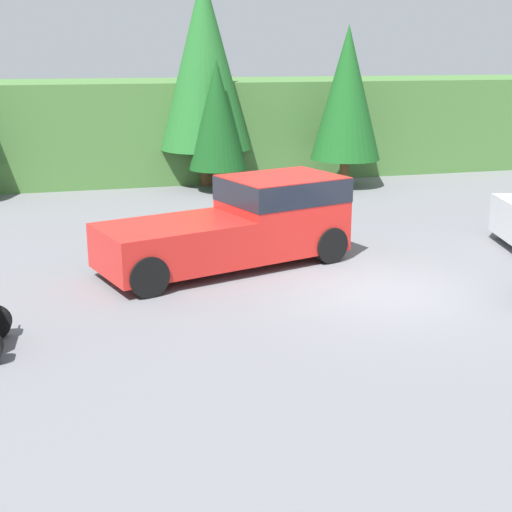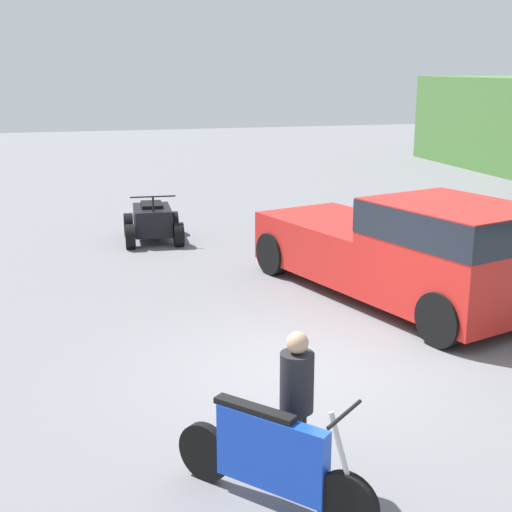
% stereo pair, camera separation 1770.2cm
% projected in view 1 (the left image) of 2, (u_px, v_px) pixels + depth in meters
% --- Properties ---
extents(ground_plane, '(80.00, 80.00, 0.00)m').
position_uv_depth(ground_plane, '(383.00, 291.00, 14.69)').
color(ground_plane, slate).
extents(hillside_backdrop, '(44.00, 6.00, 3.68)m').
position_uv_depth(hillside_backdrop, '(217.00, 126.00, 29.02)').
color(hillside_backdrop, '#477538').
rests_on(hillside_backdrop, ground_plane).
extents(tree_mid_left, '(3.30, 3.30, 7.49)m').
position_uv_depth(tree_mid_left, '(204.00, 62.00, 25.19)').
color(tree_mid_left, brown).
rests_on(tree_mid_left, ground_plane).
extents(tree_mid_right, '(1.99, 1.99, 4.53)m').
position_uv_depth(tree_mid_right, '(217.00, 115.00, 24.39)').
color(tree_mid_right, brown).
rests_on(tree_mid_right, ground_plane).
extents(tree_right, '(2.50, 2.50, 5.69)m').
position_uv_depth(tree_right, '(347.00, 93.00, 25.15)').
color(tree_right, brown).
rests_on(tree_right, ground_plane).
extents(pickup_truck_red, '(6.05, 3.61, 1.97)m').
position_uv_depth(pickup_truck_red, '(246.00, 220.00, 16.28)').
color(pickup_truck_red, red).
rests_on(pickup_truck_red, ground_plane).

